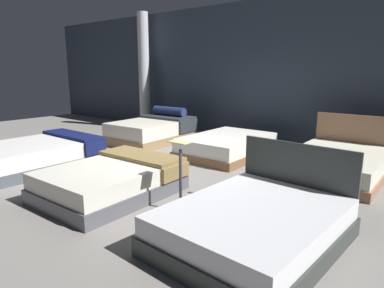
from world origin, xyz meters
The scene contains 10 objects.
ground_plane centered at (0.00, 0.00, -0.01)m, with size 18.00×18.00×0.02m, color gray.
showroom_back_wall centered at (0.00, 3.63, 1.75)m, with size 18.00×0.06×3.50m, color #333D4C.
bed_0 centered at (-2.35, -1.16, 0.24)m, with size 1.65×2.08×0.54m.
bed_1 centered at (-0.02, -1.22, 0.23)m, with size 1.53×1.97×0.51m.
bed_2 centered at (2.33, -1.17, 0.22)m, with size 1.65×2.07×0.95m.
bed_3 centered at (-2.32, 1.87, 0.30)m, with size 1.56×2.17×0.84m.
bed_4 centered at (-0.02, 1.84, 0.22)m, with size 1.47×2.08×0.44m.
bed_5 centered at (2.26, 1.88, 0.22)m, with size 1.57×2.17×0.97m.
price_sign centered at (1.15, -1.02, 0.36)m, with size 0.28×0.24×0.94m.
support_pillar centered at (-3.98, 3.15, 1.75)m, with size 0.33×0.33×3.50m, color silver.
Camera 1 is at (3.93, -4.18, 1.83)m, focal length 31.81 mm.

